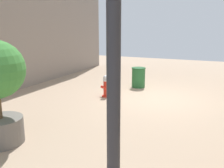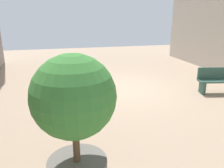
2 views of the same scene
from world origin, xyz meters
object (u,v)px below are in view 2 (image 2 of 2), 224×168
Objects in this scene: fire_hydrant at (79,86)px; planter_tree at (75,115)px; trash_bin at (89,71)px; bench_near at (218,80)px.

planter_tree is (0.50, 4.40, 0.98)m from fire_hydrant.
trash_bin reaches higher than fire_hydrant.
fire_hydrant is at bearing -96.43° from planter_tree.
planter_tree is at bearing 83.57° from fire_hydrant.
planter_tree is 2.70× the size of trash_bin.
fire_hydrant is 4.53m from planter_tree.
bench_near is 0.68× the size of planter_tree.
fire_hydrant is at bearing 71.75° from trash_bin.
planter_tree is 6.52m from trash_bin.
planter_tree is (5.60, 3.65, 0.90)m from bench_near.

